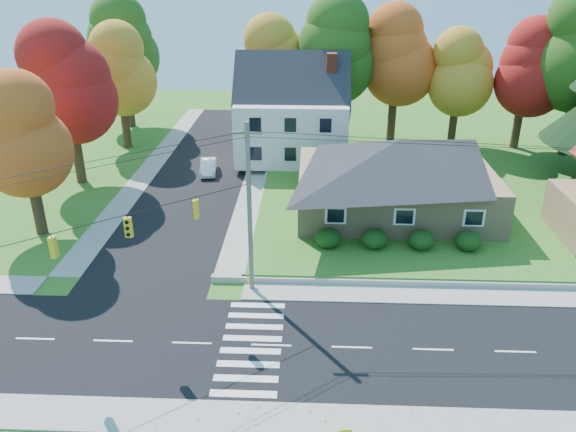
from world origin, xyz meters
name	(u,v)px	position (x,y,z in m)	size (l,w,h in m)	color
ground	(271,345)	(0.00, 0.00, 0.00)	(120.00, 120.00, 0.00)	#3D7923
road_main	(271,345)	(0.00, 0.00, 0.01)	(90.00, 8.00, 0.02)	black
road_cross	(205,168)	(-8.00, 26.00, 0.01)	(8.00, 44.00, 0.02)	black
sidewalk_north	(277,291)	(0.00, 5.00, 0.04)	(90.00, 2.00, 0.08)	#9C9A90
sidewalk_south	(263,419)	(0.00, -5.00, 0.04)	(90.00, 2.00, 0.08)	#9C9A90
lawn	(446,189)	(13.00, 21.00, 0.25)	(30.00, 30.00, 0.50)	#3D7923
ranch_house	(396,175)	(8.00, 16.00, 3.27)	(14.60, 10.60, 5.40)	tan
colonial_house	(292,115)	(0.04, 28.00, 4.58)	(10.40, 8.40, 9.60)	silver
hedge_row	(398,239)	(7.50, 9.80, 1.14)	(10.70, 1.70, 1.27)	#163A10
traffic_infrastructure	(269,241)	(-0.15, 1.35, 5.15)	(38.10, 10.66, 10.00)	#666059
tree_lot_0	(274,62)	(-2.00, 34.00, 8.31)	(6.72, 6.72, 12.51)	#3F2A19
tree_lot_1	(336,50)	(4.00, 33.00, 9.61)	(7.84, 7.84, 14.60)	#3F2A19
tree_lot_2	(397,56)	(10.00, 34.00, 8.96)	(7.28, 7.28, 13.56)	#3F2A19
tree_lot_3	(459,72)	(16.00, 33.00, 7.65)	(6.16, 6.16, 11.47)	#3F2A19
tree_lot_4	(527,68)	(22.00, 32.00, 8.31)	(6.72, 6.72, 12.51)	#3F2A19
tree_west_0	(23,134)	(-17.00, 12.00, 7.15)	(6.16, 6.16, 11.47)	#3F2A19
tree_west_1	(66,83)	(-18.00, 22.00, 8.46)	(7.28, 7.28, 13.56)	#3F2A19
tree_west_2	(119,70)	(-17.00, 32.00, 7.81)	(6.72, 6.72, 12.51)	#3F2A19
tree_west_3	(123,44)	(-19.00, 40.00, 9.11)	(7.84, 7.84, 14.60)	#3F2A19
white_car	(208,167)	(-7.38, 24.53, 0.65)	(1.33, 3.81, 1.26)	silver
fire_hydrant	(251,282)	(-1.57, 5.41, 0.38)	(0.44, 0.35, 0.80)	yellow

